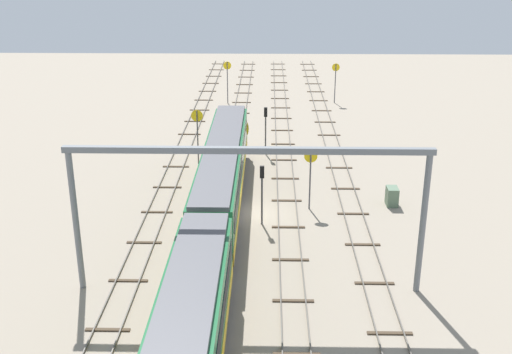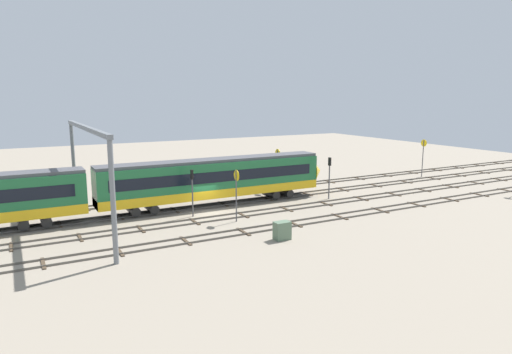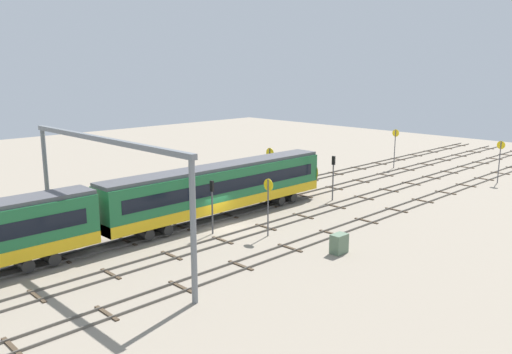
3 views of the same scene
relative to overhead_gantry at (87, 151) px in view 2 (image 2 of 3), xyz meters
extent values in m
plane|color=gray|center=(11.00, -0.11, -6.77)|extent=(144.55, 144.55, 0.00)
cube|color=#59544C|center=(11.00, -8.33, -6.69)|extent=(128.55, 0.07, 0.16)
cube|color=#59544C|center=(11.00, -6.89, -6.69)|extent=(128.55, 0.07, 0.16)
cube|color=#473828|center=(-4.43, -7.61, -6.73)|extent=(0.24, 2.40, 0.08)
cube|color=#473828|center=(0.71, -7.61, -6.73)|extent=(0.24, 2.40, 0.08)
cube|color=#473828|center=(5.86, -7.61, -6.73)|extent=(0.24, 2.40, 0.08)
cube|color=#473828|center=(11.00, -7.61, -6.73)|extent=(0.24, 2.40, 0.08)
cube|color=#473828|center=(16.14, -7.61, -6.73)|extent=(0.24, 2.40, 0.08)
cube|color=#473828|center=(21.28, -7.61, -6.73)|extent=(0.24, 2.40, 0.08)
cube|color=#473828|center=(26.42, -7.61, -6.73)|extent=(0.24, 2.40, 0.08)
cube|color=#473828|center=(31.57, -7.61, -6.73)|extent=(0.24, 2.40, 0.08)
cube|color=#473828|center=(36.71, -7.61, -6.73)|extent=(0.24, 2.40, 0.08)
cube|color=#473828|center=(41.85, -7.61, -6.73)|extent=(0.24, 2.40, 0.08)
cube|color=#473828|center=(46.99, -7.61, -6.73)|extent=(0.24, 2.40, 0.08)
cube|color=#59544C|center=(11.00, -3.33, -6.69)|extent=(128.55, 0.07, 0.16)
cube|color=#59544C|center=(11.00, -1.89, -6.69)|extent=(128.55, 0.07, 0.16)
cube|color=#473828|center=(-6.31, -2.61, -6.73)|extent=(0.24, 2.40, 0.08)
cube|color=#473828|center=(-1.36, -2.61, -6.73)|extent=(0.24, 2.40, 0.08)
cube|color=#473828|center=(3.58, -2.61, -6.73)|extent=(0.24, 2.40, 0.08)
cube|color=#473828|center=(8.52, -2.61, -6.73)|extent=(0.24, 2.40, 0.08)
cube|color=#473828|center=(13.47, -2.61, -6.73)|extent=(0.24, 2.40, 0.08)
cube|color=#473828|center=(18.41, -2.61, -6.73)|extent=(0.24, 2.40, 0.08)
cube|color=#473828|center=(23.36, -2.61, -6.73)|extent=(0.24, 2.40, 0.08)
cube|color=#473828|center=(28.30, -2.61, -6.73)|extent=(0.24, 2.40, 0.08)
cube|color=#473828|center=(33.25, -2.61, -6.73)|extent=(0.24, 2.40, 0.08)
cube|color=#473828|center=(38.19, -2.61, -6.73)|extent=(0.24, 2.40, 0.08)
cube|color=#473828|center=(43.14, -2.61, -6.73)|extent=(0.24, 2.40, 0.08)
cube|color=#473828|center=(48.08, -2.61, -6.73)|extent=(0.24, 2.40, 0.08)
cube|color=#473828|center=(53.02, -2.61, -6.73)|extent=(0.24, 2.40, 0.08)
cube|color=#59544C|center=(11.00, 1.67, -6.69)|extent=(128.55, 0.07, 0.16)
cube|color=#59544C|center=(11.00, 3.11, -6.69)|extent=(128.55, 0.07, 0.16)
cube|color=#473828|center=(-2.39, 2.39, -6.73)|extent=(0.24, 2.40, 0.08)
cube|color=#473828|center=(2.96, 2.39, -6.73)|extent=(0.24, 2.40, 0.08)
cube|color=#473828|center=(8.32, 2.39, -6.73)|extent=(0.24, 2.40, 0.08)
cube|color=#473828|center=(13.68, 2.39, -6.73)|extent=(0.24, 2.40, 0.08)
cube|color=#473828|center=(19.03, 2.39, -6.73)|extent=(0.24, 2.40, 0.08)
cube|color=#473828|center=(24.39, 2.39, -6.73)|extent=(0.24, 2.40, 0.08)
cube|color=#473828|center=(29.74, 2.39, -6.73)|extent=(0.24, 2.40, 0.08)
cube|color=#473828|center=(35.10, 2.39, -6.73)|extent=(0.24, 2.40, 0.08)
cube|color=#473828|center=(40.46, 2.39, -6.73)|extent=(0.24, 2.40, 0.08)
cube|color=#473828|center=(45.81, 2.39, -6.73)|extent=(0.24, 2.40, 0.08)
cube|color=#473828|center=(51.17, 2.39, -6.73)|extent=(0.24, 2.40, 0.08)
cube|color=#473828|center=(56.53, 2.39, -6.73)|extent=(0.24, 2.40, 0.08)
cube|color=#473828|center=(61.88, 2.39, -6.73)|extent=(0.24, 2.40, 0.08)
cube|color=#59544C|center=(11.00, 6.67, -6.69)|extent=(128.55, 0.07, 0.16)
cube|color=#59544C|center=(11.00, 8.10, -6.69)|extent=(128.55, 0.07, 0.16)
cube|color=#473828|center=(-4.43, 7.39, -6.73)|extent=(0.24, 2.40, 0.08)
cube|color=#473828|center=(0.71, 7.39, -6.73)|extent=(0.24, 2.40, 0.08)
cube|color=#473828|center=(5.86, 7.39, -6.73)|extent=(0.24, 2.40, 0.08)
cube|color=#473828|center=(11.00, 7.39, -6.73)|extent=(0.24, 2.40, 0.08)
cube|color=#473828|center=(16.14, 7.39, -6.73)|extent=(0.24, 2.40, 0.08)
cube|color=#473828|center=(21.28, 7.39, -6.73)|extent=(0.24, 2.40, 0.08)
cube|color=#473828|center=(26.42, 7.39, -6.73)|extent=(0.24, 2.40, 0.08)
cube|color=#473828|center=(31.57, 7.39, -6.73)|extent=(0.24, 2.40, 0.08)
cube|color=#473828|center=(36.71, 7.39, -6.73)|extent=(0.24, 2.40, 0.08)
cube|color=#473828|center=(41.85, 7.39, -6.73)|extent=(0.24, 2.40, 0.08)
cube|color=#473828|center=(46.99, 7.39, -6.73)|extent=(0.24, 2.40, 0.08)
cube|color=#473828|center=(52.13, 7.39, -6.73)|extent=(0.24, 2.40, 0.08)
cube|color=#473828|center=(57.28, 7.39, -6.73)|extent=(0.24, 2.40, 0.08)
cube|color=#473828|center=(62.42, 7.39, -6.73)|extent=(0.24, 2.40, 0.08)
cube|color=#473828|center=(67.56, 7.39, -6.73)|extent=(0.24, 2.40, 0.08)
cube|color=#1E6638|center=(12.72, 2.39, -3.91)|extent=(24.00, 2.90, 3.60)
cube|color=gold|center=(12.72, 2.39, -5.26)|extent=(24.00, 2.94, 0.90)
cube|color=#4C4C51|center=(12.72, 2.39, -1.96)|extent=(24.00, 2.50, 0.30)
cube|color=black|center=(12.72, 0.93, -3.48)|extent=(22.00, 0.04, 1.10)
cube|color=black|center=(12.72, 3.85, -3.48)|extent=(22.00, 0.04, 1.10)
cylinder|color=black|center=(4.14, 2.39, -6.16)|extent=(0.90, 2.70, 0.90)
cylinder|color=black|center=(5.94, 2.39, -6.16)|extent=(0.90, 2.70, 0.90)
cylinder|color=black|center=(19.50, 2.39, -6.16)|extent=(0.90, 2.70, 0.90)
cylinder|color=black|center=(21.30, 2.39, -6.16)|extent=(0.90, 2.70, 0.90)
cylinder|color=black|center=(-5.30, 2.39, -6.16)|extent=(0.90, 2.70, 0.90)
cylinder|color=black|center=(-3.50, 2.39, -6.16)|extent=(0.90, 2.70, 0.90)
cone|color=gold|center=(25.52, 2.39, -4.09)|extent=(1.60, 3.24, 3.24)
cylinder|color=slate|center=(0.00, -9.95, -2.51)|extent=(0.36, 0.36, 8.53)
cylinder|color=slate|center=(0.00, 9.95, -2.51)|extent=(0.36, 0.36, 8.53)
cube|color=slate|center=(0.00, 0.00, 1.93)|extent=(0.40, 20.51, 0.35)
cylinder|color=#4C4C51|center=(22.21, 5.39, -4.22)|extent=(0.12, 0.12, 5.10)
cylinder|color=yellow|center=(22.25, 5.39, -2.16)|extent=(0.05, 1.08, 1.08)
cube|color=black|center=(22.28, 5.39, -2.16)|extent=(0.02, 0.49, 0.12)
cylinder|color=#4C4C51|center=(45.51, 4.14, -4.13)|extent=(0.12, 0.12, 5.29)
cylinder|color=yellow|center=(45.55, 4.14, -1.93)|extent=(0.05, 1.01, 1.01)
cube|color=black|center=(45.58, 4.14, -1.93)|extent=(0.02, 0.45, 0.12)
cylinder|color=#4C4C51|center=(11.95, -4.32, -4.40)|extent=(0.12, 0.12, 4.74)
cylinder|color=yellow|center=(11.99, -4.32, -2.48)|extent=(0.05, 1.00, 1.00)
cube|color=black|center=(12.02, -4.32, -2.48)|extent=(0.02, 0.45, 0.12)
cylinder|color=#4C4C51|center=(9.11, -0.68, -4.96)|extent=(0.14, 0.14, 3.62)
cube|color=black|center=(9.11, -0.68, -2.71)|extent=(0.20, 0.32, 0.90)
sphere|color=green|center=(9.22, -0.68, -2.51)|extent=(0.20, 0.20, 0.20)
sphere|color=#262626|center=(9.22, -0.68, -2.91)|extent=(0.20, 0.20, 0.20)
cylinder|color=#4C4C51|center=(25.18, -0.84, -4.89)|extent=(0.14, 0.14, 3.77)
cube|color=black|center=(25.18, -0.84, -2.55)|extent=(0.20, 0.32, 0.90)
sphere|color=red|center=(25.29, -0.84, -2.36)|extent=(0.20, 0.20, 0.20)
sphere|color=#262626|center=(25.29, -0.84, -2.75)|extent=(0.20, 0.20, 0.20)
cube|color=#597259|center=(12.83, -10.83, -6.04)|extent=(1.28, 0.86, 1.47)
cube|color=#333333|center=(13.48, -10.83, -5.82)|extent=(0.02, 0.60, 0.24)
camera|label=1|loc=(-32.31, -1.11, 12.62)|focal=43.61mm
camera|label=2|loc=(-5.84, -40.68, 4.57)|focal=32.00mm
camera|label=3|loc=(-17.47, -32.79, 6.76)|focal=36.67mm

